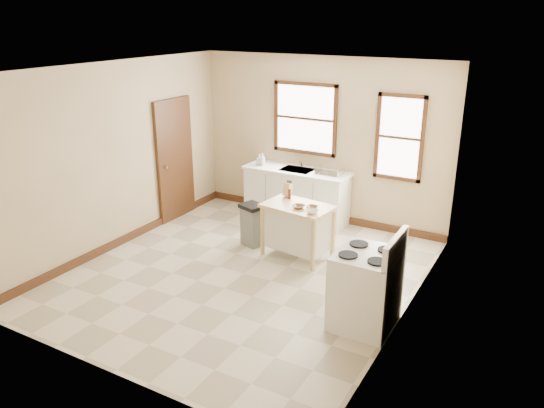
{
  "coord_description": "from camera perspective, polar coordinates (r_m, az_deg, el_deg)",
  "views": [
    {
      "loc": [
        3.61,
        -5.6,
        3.44
      ],
      "look_at": [
        0.23,
        0.4,
        0.95
      ],
      "focal_mm": 35.0,
      "sensor_mm": 36.0,
      "label": 1
    }
  ],
  "objects": [
    {
      "name": "gas_stove",
      "position": [
        6.18,
        10.08,
        -7.94
      ],
      "size": [
        0.73,
        0.74,
        1.18
      ],
      "primitive_type": null,
      "color": "white",
      "rests_on": "ground"
    },
    {
      "name": "knife_block",
      "position": [
        8.01,
        1.7,
        1.47
      ],
      "size": [
        0.11,
        0.11,
        0.2
      ],
      "primitive_type": null,
      "rotation": [
        0.0,
        0.0,
        -0.14
      ],
      "color": "tan",
      "rests_on": "kitchen_island"
    },
    {
      "name": "bowl_c",
      "position": [
        7.38,
        4.36,
        -0.83
      ],
      "size": [
        0.19,
        0.19,
        0.05
      ],
      "primitive_type": "imported",
      "rotation": [
        0.0,
        0.0,
        0.12
      ],
      "color": "silver",
      "rests_on": "kitchen_island"
    },
    {
      "name": "bowl_a",
      "position": [
        7.57,
        2.88,
        -0.3
      ],
      "size": [
        0.19,
        0.19,
        0.04
      ],
      "primitive_type": "imported",
      "rotation": [
        0.0,
        0.0,
        0.04
      ],
      "color": "brown",
      "rests_on": "kitchen_island"
    },
    {
      "name": "dish_rack",
      "position": [
        8.85,
        6.22,
        3.57
      ],
      "size": [
        0.51,
        0.44,
        0.11
      ],
      "primitive_type": null,
      "rotation": [
        0.0,
        0.0,
        -0.28
      ],
      "color": "silver",
      "rests_on": "sink_counter"
    },
    {
      "name": "faucet",
      "position": [
        9.21,
        3.22,
        4.66
      ],
      "size": [
        0.03,
        0.03,
        0.22
      ],
      "primitive_type": "cylinder",
      "color": "silver",
      "rests_on": "sink_counter"
    },
    {
      "name": "pepper_grinder",
      "position": [
        7.93,
        1.9,
        1.08
      ],
      "size": [
        0.05,
        0.05,
        0.15
      ],
      "primitive_type": "cylinder",
      "rotation": [
        0.0,
        0.0,
        0.2
      ],
      "color": "#451F12",
      "rests_on": "kitchen_island"
    },
    {
      "name": "window_side",
      "position": [
        8.59,
        13.57,
        6.94
      ],
      "size": [
        0.77,
        0.06,
        1.37
      ],
      "primitive_type": null,
      "color": "#3F2311",
      "rests_on": "wall_back"
    },
    {
      "name": "wall_left",
      "position": [
        8.36,
        -16.41,
        4.92
      ],
      "size": [
        0.04,
        5.0,
        2.8
      ],
      "primitive_type": "cube",
      "color": "tan",
      "rests_on": "ground"
    },
    {
      "name": "baseboard_back",
      "position": [
        9.47,
        4.97,
        -1.14
      ],
      "size": [
        4.5,
        0.04,
        0.12
      ],
      "primitive_type": "cube",
      "color": "#3F2311",
      "rests_on": "ground"
    },
    {
      "name": "floor",
      "position": [
        7.5,
        -3.04,
        -7.48
      ],
      "size": [
        5.0,
        5.0,
        0.0
      ],
      "primitive_type": "plane",
      "color": "beige",
      "rests_on": "ground"
    },
    {
      "name": "wall_right",
      "position": [
        6.11,
        14.84,
        -0.33
      ],
      "size": [
        0.04,
        5.0,
        2.8
      ],
      "primitive_type": "cube",
      "color": "tan",
      "rests_on": "ground"
    },
    {
      "name": "soap_bottle_b",
      "position": [
        9.34,
        -1.31,
        4.79
      ],
      "size": [
        0.11,
        0.11,
        0.19
      ],
      "primitive_type": "imported",
      "rotation": [
        0.0,
        0.0,
        -0.35
      ],
      "color": "#B2B2B2",
      "rests_on": "sink_counter"
    },
    {
      "name": "door_left",
      "position": [
        9.34,
        -10.39,
        4.71
      ],
      "size": [
        0.06,
        0.9,
        2.1
      ],
      "primitive_type": "cube",
      "color": "#3F2311",
      "rests_on": "ground"
    },
    {
      "name": "ceiling",
      "position": [
        6.69,
        -3.48,
        14.33
      ],
      "size": [
        5.0,
        5.0,
        0.0
      ],
      "primitive_type": "plane",
      "rotation": [
        3.14,
        0.0,
        0.0
      ],
      "color": "white",
      "rests_on": "ground"
    },
    {
      "name": "trash_bin",
      "position": [
        8.25,
        -2.12,
        -2.25
      ],
      "size": [
        0.42,
        0.39,
        0.67
      ],
      "primitive_type": null,
      "rotation": [
        0.0,
        0.0,
        -0.32
      ],
      "color": "slate",
      "rests_on": "ground"
    },
    {
      "name": "kitchen_island",
      "position": [
        7.84,
        2.75,
        -2.92
      ],
      "size": [
        1.07,
        0.75,
        0.81
      ],
      "primitive_type": null,
      "rotation": [
        0.0,
        0.0,
        -0.13
      ],
      "color": "#D9BB80",
      "rests_on": "ground"
    },
    {
      "name": "baseboard_left",
      "position": [
        8.76,
        -15.43,
        -3.59
      ],
      "size": [
        0.04,
        5.0,
        0.12
      ],
      "primitive_type": "cube",
      "color": "#3F2311",
      "rests_on": "ground"
    },
    {
      "name": "window_main",
      "position": [
        9.14,
        3.59,
        9.16
      ],
      "size": [
        1.17,
        0.06,
        1.22
      ],
      "primitive_type": null,
      "color": "#3F2311",
      "rests_on": "wall_back"
    },
    {
      "name": "sink_counter",
      "position": [
        9.22,
        2.65,
        0.99
      ],
      "size": [
        1.86,
        0.62,
        0.92
      ],
      "primitive_type": null,
      "color": "silver",
      "rests_on": "ground"
    },
    {
      "name": "wall_back",
      "position": [
        9.1,
        5.3,
        6.82
      ],
      "size": [
        4.5,
        0.04,
        2.8
      ],
      "primitive_type": "cube",
      "color": "tan",
      "rests_on": "ground"
    },
    {
      "name": "soap_bottle_a",
      "position": [
        9.27,
        -1.03,
        4.79
      ],
      "size": [
        0.11,
        0.11,
        0.22
      ],
      "primitive_type": "imported",
      "rotation": [
        0.0,
        0.0,
        0.35
      ],
      "color": "#B2B2B2",
      "rests_on": "sink_counter"
    },
    {
      "name": "bowl_b",
      "position": [
        7.55,
        4.33,
        -0.37
      ],
      "size": [
        0.17,
        0.17,
        0.04
      ],
      "primitive_type": "imported",
      "rotation": [
        0.0,
        0.0,
        -0.0
      ],
      "color": "brown",
      "rests_on": "kitchen_island"
    }
  ]
}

